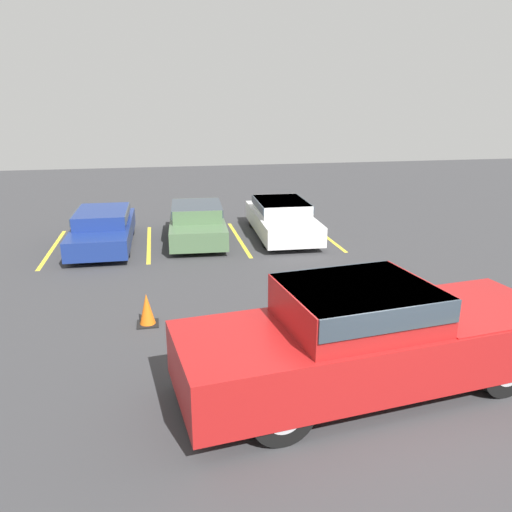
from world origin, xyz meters
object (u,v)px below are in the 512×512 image
at_px(parked_sedan_a, 103,227).
at_px(traffic_cone, 147,310).
at_px(parked_sedan_b, 197,221).
at_px(parked_sedan_c, 281,217).
at_px(pickup_truck, 373,336).

distance_m(parked_sedan_a, traffic_cone, 6.45).
relative_size(parked_sedan_a, parked_sedan_b, 1.07).
height_order(parked_sedan_b, parked_sedan_c, parked_sedan_c).
relative_size(pickup_truck, parked_sedan_b, 1.48).
height_order(parked_sedan_a, parked_sedan_c, parked_sedan_c).
height_order(pickup_truck, traffic_cone, pickup_truck).
bearing_deg(pickup_truck, parked_sedan_c, 77.57).
bearing_deg(parked_sedan_c, traffic_cone, -32.48).
bearing_deg(pickup_truck, traffic_cone, 132.04).
distance_m(pickup_truck, parked_sedan_a, 10.59).
distance_m(parked_sedan_b, traffic_cone, 6.65).
bearing_deg(pickup_truck, parked_sedan_a, 110.80).
bearing_deg(parked_sedan_a, parked_sedan_b, 93.78).
bearing_deg(parked_sedan_b, traffic_cone, -10.49).
relative_size(parked_sedan_b, traffic_cone, 6.36).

